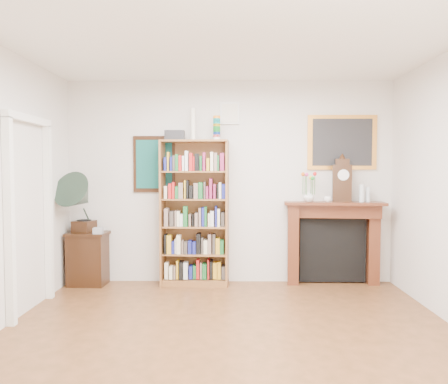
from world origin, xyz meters
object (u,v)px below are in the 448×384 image
(mantel_clock, at_px, (342,181))
(flower_vase, at_px, (309,196))
(bottle_left, at_px, (362,193))
(fireplace, at_px, (333,235))
(bottle_right, at_px, (368,194))
(side_cabinet, at_px, (88,259))
(teacup, at_px, (328,199))
(gramophone, at_px, (80,199))
(cd_stack, at_px, (98,231))
(bookshelf, at_px, (195,204))

(mantel_clock, relative_size, flower_vase, 3.80)
(flower_vase, bearing_deg, bottle_left, -1.66)
(fireplace, bearing_deg, bottle_right, 0.86)
(bottle_right, bearing_deg, flower_vase, -179.25)
(mantel_clock, bearing_deg, side_cabinet, -168.69)
(bottle_right, bearing_deg, teacup, -173.97)
(fireplace, relative_size, bottle_right, 6.86)
(fireplace, height_order, mantel_clock, mantel_clock)
(gramophone, bearing_deg, teacup, 17.22)
(cd_stack, distance_m, teacup, 3.10)
(flower_vase, bearing_deg, side_cabinet, -178.81)
(fireplace, bearing_deg, bottle_left, -5.14)
(side_cabinet, bearing_deg, flower_vase, 3.64)
(fireplace, distance_m, gramophone, 3.46)
(cd_stack, bearing_deg, bottle_right, 3.05)
(teacup, bearing_deg, bottle_left, 3.43)
(bottle_left, bearing_deg, mantel_clock, 169.79)
(bookshelf, relative_size, flower_vase, 14.79)
(bookshelf, relative_size, teacup, 23.41)
(bookshelf, distance_m, bottle_left, 2.27)
(side_cabinet, bearing_deg, cd_stack, -30.80)
(fireplace, distance_m, bottle_left, 0.70)
(gramophone, xyz_separation_m, bottle_left, (3.78, 0.14, 0.07))
(flower_vase, bearing_deg, teacup, -11.22)
(bookshelf, xyz_separation_m, teacup, (1.79, -0.02, 0.07))
(cd_stack, bearing_deg, gramophone, 174.51)
(flower_vase, bearing_deg, bottle_right, 0.75)
(side_cabinet, relative_size, cd_stack, 6.02)
(flower_vase, bearing_deg, fireplace, 8.21)
(cd_stack, bearing_deg, bottle_left, 2.62)
(bookshelf, relative_size, cd_stack, 18.92)
(teacup, bearing_deg, gramophone, -178.08)
(fireplace, height_order, bottle_left, bottle_left)
(bookshelf, bearing_deg, cd_stack, -169.54)
(teacup, distance_m, bottle_left, 0.48)
(flower_vase, height_order, bottle_right, bottle_right)
(bottle_right, bearing_deg, cd_stack, -176.95)
(flower_vase, relative_size, bottle_left, 0.64)
(mantel_clock, xyz_separation_m, flower_vase, (-0.45, -0.03, -0.20))
(cd_stack, bearing_deg, teacup, 2.50)
(cd_stack, distance_m, bottle_left, 3.58)
(bottle_left, height_order, bottle_right, bottle_left)
(side_cabinet, height_order, gramophone, gramophone)
(bookshelf, xyz_separation_m, flower_vase, (1.55, 0.03, 0.11))
(teacup, distance_m, bottle_right, 0.57)
(fireplace, bearing_deg, side_cabinet, -172.33)
(gramophone, relative_size, cd_stack, 6.88)
(fireplace, height_order, flower_vase, flower_vase)
(fireplace, height_order, bottle_right, bottle_right)
(side_cabinet, height_order, fireplace, fireplace)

